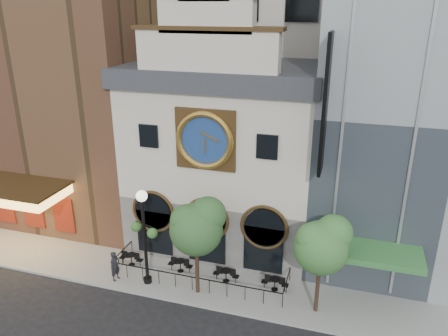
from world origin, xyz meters
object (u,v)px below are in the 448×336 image
bistro_3 (275,283)px  tree_left (197,225)px  lamppost (144,227)px  bistro_0 (131,259)px  bistro_2 (226,275)px  bistro_1 (180,265)px  tree_right (322,244)px  pedestrian (115,266)px

bistro_3 → tree_left: bearing=-160.9°
lamppost → tree_left: (3.25, 0.05, 0.63)m
bistro_0 → bistro_2: 6.30m
bistro_1 → tree_right: bearing=-8.4°
bistro_2 → pedestrian: bearing=-164.4°
pedestrian → lamppost: (1.94, 0.31, 2.77)m
pedestrian → lamppost: lamppost is taller
bistro_0 → bistro_3: 9.26m
bistro_1 → pedestrian: 3.94m
pedestrian → lamppost: size_ratio=0.31×
lamppost → tree_right: (9.97, 0.38, 0.45)m
bistro_0 → tree_left: (5.08, -1.34, 3.88)m
bistro_2 → tree_right: tree_right is taller
bistro_3 → tree_right: bearing=-23.8°
tree_right → lamppost: bearing=-177.8°
bistro_1 → bistro_0: bearing=-175.5°
pedestrian → tree_right: bearing=-74.9°
bistro_3 → pedestrian: (-9.38, -1.81, 0.48)m
bistro_1 → pedestrian: pedestrian is taller
lamppost → tree_right: 9.99m
bistro_3 → tree_left: tree_left is taller
bistro_3 → lamppost: size_ratio=0.26×
bistro_2 → bistro_3: same height
bistro_2 → bistro_3: size_ratio=1.00×
bistro_1 → pedestrian: (-3.39, -1.95, 0.48)m
bistro_1 → bistro_2: same height
tree_left → pedestrian: bearing=-176.1°
bistro_0 → pedestrian: size_ratio=0.84×
bistro_1 → tree_right: tree_right is taller
bistro_3 → lamppost: bearing=-168.6°
tree_left → tree_right: 6.73m
tree_left → tree_right: (6.72, 0.33, -0.18)m
bistro_3 → tree_left: size_ratio=0.27×
bistro_1 → bistro_3: 5.99m
bistro_0 → tree_left: size_ratio=0.27×
lamppost → bistro_2: bearing=37.1°
bistro_3 → lamppost: lamppost is taller
bistro_0 → tree_right: (11.80, -1.00, 3.70)m
bistro_2 → bistro_3: bearing=0.3°
pedestrian → tree_left: tree_left is taller
bistro_1 → tree_left: size_ratio=0.27×
pedestrian → tree_left: (5.19, 0.35, 3.40)m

